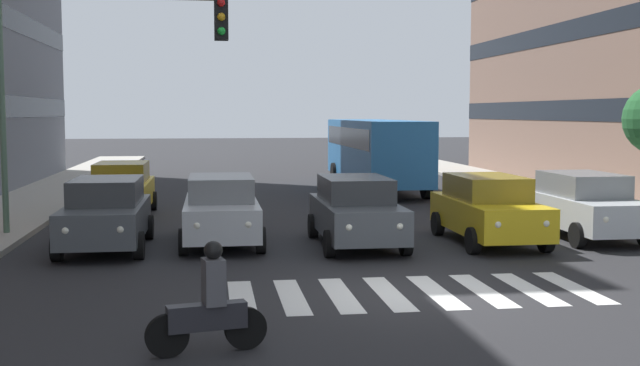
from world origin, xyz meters
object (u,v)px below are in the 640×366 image
(bus_behind_traffic, at_px, (375,147))
(motorcycle_with_rider, at_px, (209,307))
(traffic_light_gantry, at_px, (30,88))
(car_4, at_px, (106,213))
(car_0, at_px, (584,205))
(street_lamp_right, at_px, (19,62))
(car_3, at_px, (221,209))
(car_2, at_px, (356,211))
(car_row2_0, at_px, (122,189))
(car_1, at_px, (488,209))

(bus_behind_traffic, bearing_deg, motorcycle_with_rider, 72.45)
(motorcycle_with_rider, height_order, traffic_light_gantry, traffic_light_gantry)
(car_4, relative_size, bus_behind_traffic, 0.42)
(car_0, xyz_separation_m, street_lamp_right, (14.76, -2.06, 3.75))
(car_0, distance_m, motorcycle_with_rider, 13.23)
(car_0, bearing_deg, car_3, -1.91)
(car_2, distance_m, street_lamp_right, 9.62)
(car_2, distance_m, traffic_light_gantry, 8.90)
(bus_behind_traffic, xyz_separation_m, street_lamp_right, (11.92, 11.38, 2.77))
(car_row2_0, height_order, motorcycle_with_rider, car_row2_0)
(car_0, bearing_deg, car_4, 0.17)
(car_0, distance_m, bus_behind_traffic, 13.78)
(car_row2_0, xyz_separation_m, motorcycle_with_rider, (-2.81, 15.09, -0.24))
(car_2, xyz_separation_m, car_3, (3.33, -0.73, 0.00))
(car_row2_0, height_order, street_lamp_right, street_lamp_right)
(car_3, relative_size, traffic_light_gantry, 0.81)
(car_4, bearing_deg, bus_behind_traffic, -125.24)
(car_2, height_order, bus_behind_traffic, bus_behind_traffic)
(car_0, relative_size, car_3, 1.00)
(bus_behind_traffic, bearing_deg, car_2, 76.16)
(car_1, height_order, car_2, same)
(car_2, bearing_deg, street_lamp_right, -16.22)
(car_0, relative_size, car_1, 1.00)
(motorcycle_with_rider, xyz_separation_m, traffic_light_gantry, (2.94, -3.11, 3.09))
(car_0, bearing_deg, bus_behind_traffic, -78.11)
(bus_behind_traffic, bearing_deg, car_4, 54.76)
(motorcycle_with_rider, bearing_deg, traffic_light_gantry, -46.55)
(car_4, height_order, traffic_light_gantry, traffic_light_gantry)
(car_2, height_order, car_row2_0, same)
(car_1, distance_m, car_4, 9.53)
(car_0, height_order, car_1, same)
(bus_behind_traffic, bearing_deg, car_row2_0, 36.05)
(bus_behind_traffic, xyz_separation_m, traffic_light_gantry, (9.98, 19.14, 1.88))
(car_3, relative_size, bus_behind_traffic, 0.42)
(car_2, relative_size, traffic_light_gantry, 0.81)
(car_2, xyz_separation_m, motorcycle_with_rider, (3.62, 8.39, -0.24))
(motorcycle_with_rider, bearing_deg, bus_behind_traffic, -107.55)
(car_0, relative_size, traffic_light_gantry, 0.81)
(car_row2_0, bearing_deg, motorcycle_with_rider, 100.54)
(car_1, bearing_deg, car_2, -0.61)
(car_2, bearing_deg, car_0, -176.23)
(car_0, distance_m, car_1, 2.87)
(bus_behind_traffic, relative_size, motorcycle_with_rider, 6.24)
(car_0, xyz_separation_m, bus_behind_traffic, (2.83, -13.45, 0.97))
(car_0, relative_size, street_lamp_right, 0.60)
(car_row2_0, height_order, traffic_light_gantry, traffic_light_gantry)
(car_4, xyz_separation_m, motorcycle_with_rider, (-2.48, 8.77, -0.24))
(bus_behind_traffic, distance_m, motorcycle_with_rider, 23.37)
(car_3, bearing_deg, motorcycle_with_rider, 88.14)
(motorcycle_with_rider, distance_m, traffic_light_gantry, 5.28)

